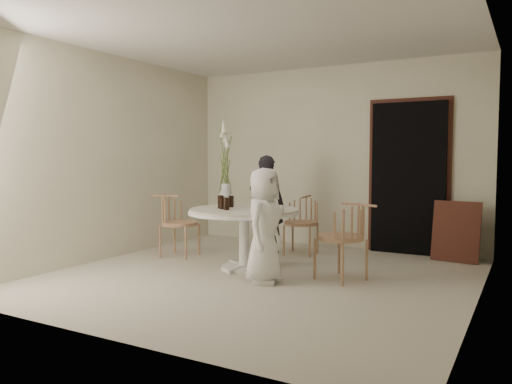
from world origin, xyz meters
The scene contains 18 objects.
ground centered at (0.00, 0.00, 0.00)m, with size 4.50×4.50×0.00m, color #BFB6A3.
room_shell centered at (0.00, 0.00, 1.62)m, with size 4.50×4.50×4.50m.
doorway centered at (1.15, 2.19, 1.05)m, with size 1.00×0.10×2.10m, color black.
door_trim centered at (1.15, 2.23, 1.11)m, with size 1.12×0.03×2.22m, color #53261C.
table centered at (-0.35, 0.25, 0.62)m, with size 1.33×1.33×0.73m.
picture_frame centered at (1.82, 1.95, 0.39)m, with size 0.59×0.04×0.78m, color #53261C.
chair_far centered at (-0.13, 1.53, 0.52)m, with size 0.48×0.51×0.80m.
chair_right centered at (0.96, 0.26, 0.56)m, with size 0.62×0.60×0.87m.
chair_left centered at (-1.61, 0.46, 0.54)m, with size 0.54×0.51×0.84m.
girl centered at (-0.59, 1.28, 0.69)m, with size 0.50×0.33×1.38m, color black.
boy centered at (0.17, -0.21, 0.62)m, with size 0.60×0.39×1.23m, color white.
birthday_cake centered at (-0.20, 0.47, 0.79)m, with size 0.25×0.25×0.17m.
cola_tumbler_a centered at (-0.55, 0.09, 0.80)m, with size 0.07×0.07×0.15m, color black.
cola_tumbler_b centered at (-0.45, 0.02, 0.80)m, with size 0.07×0.07×0.15m, color black.
cola_tumbler_c centered at (-0.58, 0.33, 0.80)m, with size 0.07×0.07×0.14m, color black.
cola_tumbler_d centered at (-0.62, 0.15, 0.81)m, with size 0.07×0.07×0.16m, color black.
plate_stack centered at (0.11, 0.13, 0.76)m, with size 0.22×0.22×0.06m, color silver.
flower_vase centered at (-0.81, 0.55, 1.19)m, with size 0.15×0.15×1.10m.
Camera 1 is at (2.66, -4.86, 1.35)m, focal length 35.00 mm.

